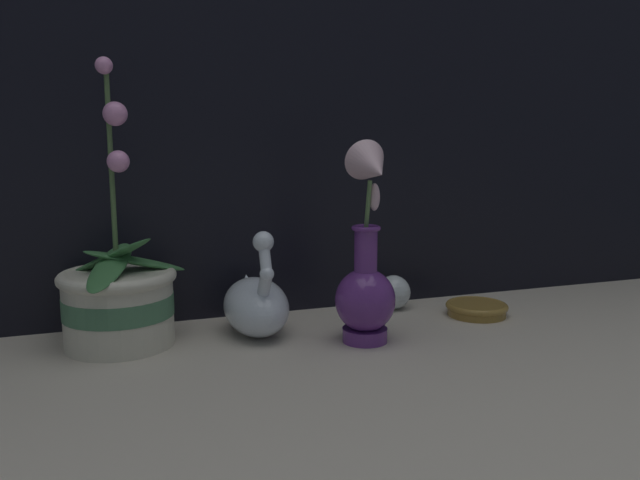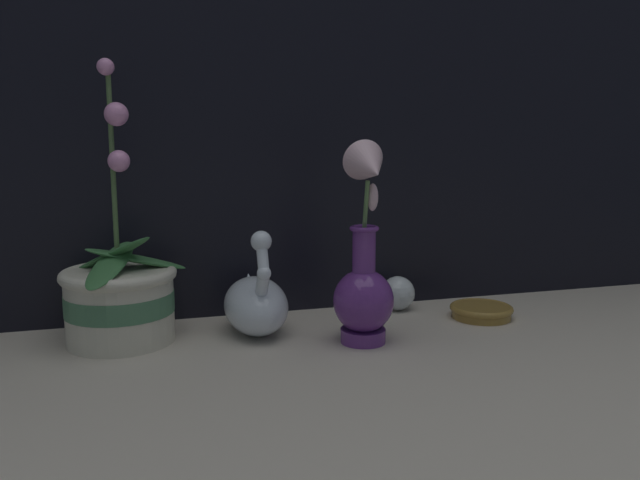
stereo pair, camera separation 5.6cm
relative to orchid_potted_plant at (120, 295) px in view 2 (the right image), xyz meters
The scene contains 6 objects.
ground_plane 0.37m from the orchid_potted_plant, 28.94° to the right, with size 2.80×2.80×0.00m, color #BCB2A3.
orchid_potted_plant is the anchor object (origin of this frame).
swan_figurine 0.22m from the orchid_potted_plant, ahead, with size 0.11×0.19×0.19m.
blue_vase 0.40m from the orchid_potted_plant, 17.16° to the right, with size 0.10×0.12×0.33m.
glass_sphere 0.52m from the orchid_potted_plant, ahead, with size 0.07×0.07×0.07m.
amber_dish 0.65m from the orchid_potted_plant, ahead, with size 0.12×0.12×0.02m.
Camera 2 is at (-0.27, -0.87, 0.33)m, focal length 35.00 mm.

